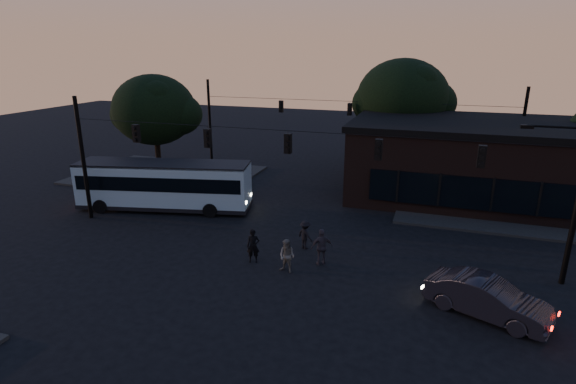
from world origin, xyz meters
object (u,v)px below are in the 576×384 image
(pedestrian_a, at_px, (253,246))
(pedestrian_d, at_px, (305,235))
(pedestrian_b, at_px, (287,256))
(bus, at_px, (164,183))
(building, at_px, (464,159))
(car, at_px, (487,298))
(pedestrian_c, at_px, (322,247))

(pedestrian_a, xyz_separation_m, pedestrian_d, (1.97, 2.35, -0.09))
(pedestrian_b, bearing_deg, bus, 161.78)
(building, bearing_deg, pedestrian_d, -123.59)
(building, xyz_separation_m, car, (0.53, -15.82, -1.94))
(pedestrian_d, bearing_deg, bus, 14.98)
(building, height_order, car, building)
(building, xyz_separation_m, pedestrian_c, (-6.72, -13.62, -1.78))
(pedestrian_a, distance_m, pedestrian_b, 1.96)
(bus, relative_size, pedestrian_d, 7.41)
(building, height_order, pedestrian_d, building)
(pedestrian_c, bearing_deg, car, 133.07)
(car, distance_m, pedestrian_d, 9.33)
(pedestrian_c, height_order, pedestrian_d, pedestrian_c)
(pedestrian_a, xyz_separation_m, pedestrian_b, (1.91, -0.47, -0.04))
(bus, distance_m, pedestrian_b, 11.97)
(pedestrian_b, bearing_deg, pedestrian_d, 99.87)
(car, bearing_deg, pedestrian_b, 105.81)
(car, xyz_separation_m, pedestrian_c, (-7.24, 2.20, 0.16))
(pedestrian_b, xyz_separation_m, pedestrian_c, (1.35, 1.27, 0.11))
(pedestrian_b, distance_m, pedestrian_d, 2.82)
(pedestrian_c, bearing_deg, pedestrian_a, -16.19)
(pedestrian_a, distance_m, pedestrian_d, 3.07)
(bus, bearing_deg, pedestrian_c, -33.84)
(car, height_order, pedestrian_c, pedestrian_c)
(building, distance_m, pedestrian_a, 17.63)
(car, height_order, pedestrian_b, pedestrian_b)
(bus, bearing_deg, pedestrian_a, -44.90)
(pedestrian_c, xyz_separation_m, pedestrian_d, (-1.30, 1.55, -0.15))
(building, height_order, pedestrian_a, building)
(car, bearing_deg, building, 23.94)
(car, relative_size, pedestrian_a, 2.69)
(bus, distance_m, car, 20.20)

